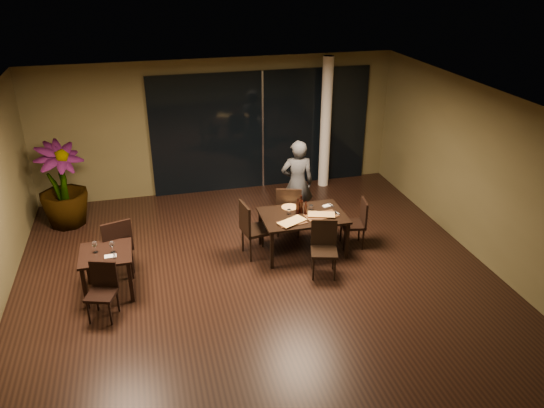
{
  "coord_description": "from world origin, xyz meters",
  "views": [
    {
      "loc": [
        -1.62,
        -7.29,
        5.0
      ],
      "look_at": [
        0.41,
        0.76,
        1.05
      ],
      "focal_mm": 35.0,
      "sensor_mm": 36.0,
      "label": 1
    }
  ],
  "objects_px": {
    "chair_main_near": "(324,245)",
    "bottle_a": "(298,206)",
    "chair_main_left": "(252,227)",
    "side_table": "(106,259)",
    "chair_main_right": "(357,220)",
    "diner": "(297,183)",
    "bottle_b": "(306,208)",
    "bottle_c": "(301,204)",
    "chair_side_far": "(117,244)",
    "chair_main_far": "(289,208)",
    "potted_plant": "(62,185)",
    "main_table": "(303,218)",
    "chair_side_near": "(103,287)"
  },
  "relations": [
    {
      "from": "chair_side_far",
      "to": "diner",
      "type": "xyz_separation_m",
      "value": [
        3.47,
        1.06,
        0.3
      ]
    },
    {
      "from": "chair_main_far",
      "to": "potted_plant",
      "type": "distance_m",
      "value": 4.49
    },
    {
      "from": "bottle_b",
      "to": "chair_main_right",
      "type": "bearing_deg",
      "value": -1.22
    },
    {
      "from": "diner",
      "to": "chair_main_left",
      "type": "bearing_deg",
      "value": 50.0
    },
    {
      "from": "potted_plant",
      "to": "bottle_b",
      "type": "xyz_separation_m",
      "value": [
        4.33,
        -2.21,
        0.02
      ]
    },
    {
      "from": "chair_side_far",
      "to": "chair_side_near",
      "type": "bearing_deg",
      "value": 63.55
    },
    {
      "from": "side_table",
      "to": "potted_plant",
      "type": "distance_m",
      "value": 2.85
    },
    {
      "from": "diner",
      "to": "chair_main_far",
      "type": "bearing_deg",
      "value": 64.56
    },
    {
      "from": "side_table",
      "to": "bottle_b",
      "type": "bearing_deg",
      "value": 8.07
    },
    {
      "from": "side_table",
      "to": "chair_main_near",
      "type": "relative_size",
      "value": 0.84
    },
    {
      "from": "diner",
      "to": "chair_main_near",
      "type": "bearing_deg",
      "value": 96.02
    },
    {
      "from": "bottle_c",
      "to": "diner",
      "type": "bearing_deg",
      "value": 77.26
    },
    {
      "from": "side_table",
      "to": "chair_main_right",
      "type": "distance_m",
      "value": 4.47
    },
    {
      "from": "side_table",
      "to": "bottle_c",
      "type": "bearing_deg",
      "value": 9.81
    },
    {
      "from": "chair_main_right",
      "to": "diner",
      "type": "relative_size",
      "value": 0.52
    },
    {
      "from": "side_table",
      "to": "chair_main_near",
      "type": "distance_m",
      "value": 3.55
    },
    {
      "from": "diner",
      "to": "side_table",
      "type": "bearing_deg",
      "value": 32.28
    },
    {
      "from": "side_table",
      "to": "bottle_c",
      "type": "relative_size",
      "value": 2.4
    },
    {
      "from": "side_table",
      "to": "bottle_c",
      "type": "xyz_separation_m",
      "value": [
        3.39,
        0.59,
        0.29
      ]
    },
    {
      "from": "chair_main_near",
      "to": "potted_plant",
      "type": "height_order",
      "value": "potted_plant"
    },
    {
      "from": "chair_main_left",
      "to": "bottle_b",
      "type": "relative_size",
      "value": 4.08
    },
    {
      "from": "bottle_c",
      "to": "chair_main_right",
      "type": "bearing_deg",
      "value": -6.4
    },
    {
      "from": "main_table",
      "to": "chair_main_near",
      "type": "height_order",
      "value": "chair_main_near"
    },
    {
      "from": "potted_plant",
      "to": "bottle_a",
      "type": "distance_m",
      "value": 4.71
    },
    {
      "from": "main_table",
      "to": "diner",
      "type": "distance_m",
      "value": 1.14
    },
    {
      "from": "chair_side_near",
      "to": "bottle_a",
      "type": "xyz_separation_m",
      "value": [
        3.37,
        1.14,
        0.41
      ]
    },
    {
      "from": "chair_main_near",
      "to": "bottle_a",
      "type": "distance_m",
      "value": 0.93
    },
    {
      "from": "chair_main_left",
      "to": "side_table",
      "type": "bearing_deg",
      "value": 94.17
    },
    {
      "from": "main_table",
      "to": "diner",
      "type": "bearing_deg",
      "value": 78.91
    },
    {
      "from": "main_table",
      "to": "bottle_b",
      "type": "relative_size",
      "value": 5.83
    },
    {
      "from": "chair_main_far",
      "to": "chair_main_left",
      "type": "bearing_deg",
      "value": 51.4
    },
    {
      "from": "potted_plant",
      "to": "chair_main_right",
      "type": "bearing_deg",
      "value": -22.7
    },
    {
      "from": "main_table",
      "to": "chair_main_left",
      "type": "bearing_deg",
      "value": 174.75
    },
    {
      "from": "chair_main_right",
      "to": "bottle_a",
      "type": "height_order",
      "value": "bottle_a"
    },
    {
      "from": "main_table",
      "to": "chair_main_near",
      "type": "distance_m",
      "value": 0.79
    },
    {
      "from": "diner",
      "to": "bottle_b",
      "type": "distance_m",
      "value": 1.12
    },
    {
      "from": "chair_main_far",
      "to": "potted_plant",
      "type": "height_order",
      "value": "potted_plant"
    },
    {
      "from": "chair_main_near",
      "to": "bottle_c",
      "type": "relative_size",
      "value": 2.85
    },
    {
      "from": "chair_main_near",
      "to": "chair_main_right",
      "type": "relative_size",
      "value": 1.02
    },
    {
      "from": "bottle_b",
      "to": "bottle_c",
      "type": "height_order",
      "value": "bottle_c"
    },
    {
      "from": "potted_plant",
      "to": "bottle_b",
      "type": "distance_m",
      "value": 4.86
    },
    {
      "from": "main_table",
      "to": "chair_main_near",
      "type": "relative_size",
      "value": 1.58
    },
    {
      "from": "chair_side_far",
      "to": "potted_plant",
      "type": "xyz_separation_m",
      "value": [
        -1.03,
        2.16,
        0.27
      ]
    },
    {
      "from": "chair_main_right",
      "to": "bottle_c",
      "type": "relative_size",
      "value": 2.78
    },
    {
      "from": "chair_side_far",
      "to": "bottle_c",
      "type": "height_order",
      "value": "bottle_c"
    },
    {
      "from": "chair_side_near",
      "to": "bottle_b",
      "type": "relative_size",
      "value": 3.4
    },
    {
      "from": "diner",
      "to": "bottle_a",
      "type": "height_order",
      "value": "diner"
    },
    {
      "from": "chair_main_left",
      "to": "diner",
      "type": "bearing_deg",
      "value": -57.58
    },
    {
      "from": "chair_main_far",
      "to": "chair_side_far",
      "type": "xyz_separation_m",
      "value": [
        -3.17,
        -0.62,
        0.01
      ]
    },
    {
      "from": "diner",
      "to": "bottle_c",
      "type": "bearing_deg",
      "value": 85.69
    }
  ]
}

